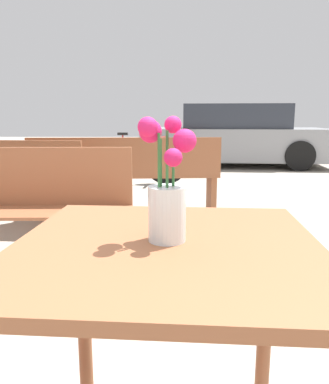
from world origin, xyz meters
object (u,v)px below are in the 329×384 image
table_front (166,287)px  bicycle (134,161)px  bench_far (125,173)px  flower_vase (165,195)px  parked_car (234,137)px

table_front → bicycle: bearing=95.9°
bench_far → bicycle: bearing=92.3°
bicycle → flower_vase: bearing=-84.2°
table_front → parked_car: 7.68m
bench_far → parked_car: 4.93m
bicycle → parked_car: (2.01, 2.44, 0.26)m
bench_far → bicycle: 2.10m
bench_far → parked_car: size_ratio=0.48×
bench_far → table_front: bearing=-81.7°
flower_vase → bench_far: 3.04m
flower_vase → bicycle: 5.13m
table_front → parked_car: size_ratio=0.20×
bicycle → bench_far: bearing=-87.7°
bench_far → bicycle: (-0.09, 2.10, -0.11)m
bench_far → bicycle: size_ratio=1.16×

